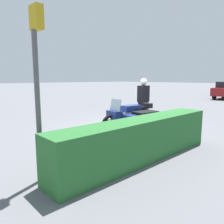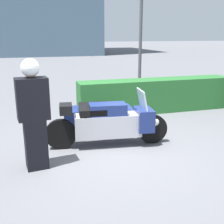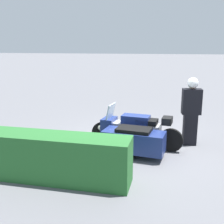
% 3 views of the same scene
% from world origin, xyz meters
% --- Properties ---
extents(ground_plane, '(160.00, 160.00, 0.00)m').
position_xyz_m(ground_plane, '(0.00, 0.00, 0.00)').
color(ground_plane, slate).
extents(police_motorcycle, '(2.48, 1.40, 1.14)m').
position_xyz_m(police_motorcycle, '(0.09, 0.58, 0.45)').
color(police_motorcycle, black).
rests_on(police_motorcycle, ground).
extents(officer_rider, '(0.53, 0.36, 1.85)m').
position_xyz_m(officer_rider, '(-1.40, -0.35, 0.98)').
color(officer_rider, black).
rests_on(officer_rider, ground).
extents(hedge_bush_curbside, '(4.58, 0.70, 0.95)m').
position_xyz_m(hedge_bush_curbside, '(2.10, 2.44, 0.47)').
color(hedge_bush_curbside, '#28662D').
rests_on(hedge_bush_curbside, ground).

